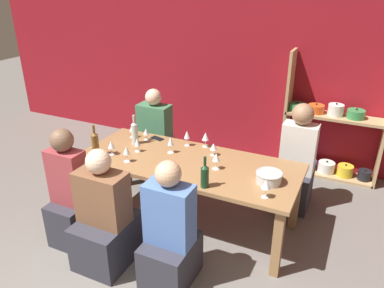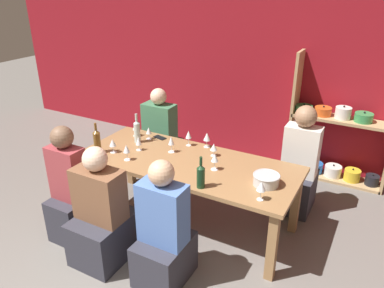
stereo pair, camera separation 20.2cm
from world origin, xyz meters
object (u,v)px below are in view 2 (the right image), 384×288
object	(u,v)px
wine_glass_red_e	(215,158)
person_near_a	(102,220)
dining_table	(187,168)
wine_glass_red_a	(171,141)
wine_bottle_green	(137,131)
person_far_b	(160,143)
shelf_unit	(336,140)
cell_phone	(160,138)
wine_glass_white_a	(113,143)
wine_glass_white_b	(214,147)
wine_glass_empty_b	(136,126)
wine_bottle_dark	(201,176)
wine_glass_red_b	(149,131)
person_far_a	(299,172)
person_near_b	(164,238)
wine_glass_red_c	(261,187)
person_near_c	(71,197)
mixing_bowl	(266,179)
wine_bottle_amber	(97,141)
wine_glass_empty_a	(139,141)
wine_glass_red_f	(207,137)
wine_glass_empty_c	(189,135)
wine_glass_red_d	(126,149)

from	to	relation	value
wine_glass_red_e	person_near_a	bearing A→B (deg)	-131.30
dining_table	wine_glass_red_a	size ratio (longest dim) A/B	12.46
wine_bottle_green	person_far_b	size ratio (longest dim) A/B	0.29
person_far_b	shelf_unit	bearing A→B (deg)	-156.04
cell_phone	person_near_a	distance (m)	1.27
wine_glass_white_a	wine_glass_white_b	bearing A→B (deg)	24.28
wine_glass_empty_b	wine_bottle_dark	bearing A→B (deg)	-29.06
wine_glass_white_a	person_far_b	xyz separation A→B (m)	(-0.09, 1.02, -0.41)
wine_glass_red_b	person_far_a	xyz separation A→B (m)	(1.61, 0.54, -0.36)
wine_bottle_green	person_near_b	bearing A→B (deg)	-45.34
wine_glass_red_c	person_near_c	world-z (taller)	person_near_c
mixing_bowl	wine_glass_red_c	bearing A→B (deg)	-81.85
shelf_unit	person_far_b	world-z (taller)	shelf_unit
wine_bottle_amber	wine_glass_red_c	xyz separation A→B (m)	(1.81, -0.05, -0.01)
person_near_a	person_far_b	world-z (taller)	person_far_b
wine_bottle_green	wine_glass_red_b	bearing A→B (deg)	65.72
wine_glass_empty_a	wine_glass_red_c	bearing A→B (deg)	-11.77
wine_glass_red_f	wine_glass_red_a	bearing A→B (deg)	-132.21
wine_glass_red_c	person_near_c	size ratio (longest dim) A/B	0.14
person_near_c	wine_glass_red_f	bearing A→B (deg)	51.85
wine_glass_white_a	cell_phone	world-z (taller)	wine_glass_white_a
dining_table	wine_bottle_dark	size ratio (longest dim) A/B	7.55
dining_table	mixing_bowl	bearing A→B (deg)	-4.51
person_near_c	wine_bottle_green	bearing A→B (deg)	79.36
mixing_bowl	wine_bottle_amber	xyz separation A→B (m)	(-1.77, -0.21, 0.08)
wine_bottle_amber	wine_glass_empty_b	xyz separation A→B (m)	(0.08, 0.55, -0.02)
person_near_c	wine_glass_red_a	bearing A→B (deg)	53.36
shelf_unit	wine_glass_empty_c	world-z (taller)	shelf_unit
wine_glass_white_a	wine_glass_red_e	bearing A→B (deg)	8.63
wine_bottle_green	wine_glass_red_c	xyz separation A→B (m)	(1.60, -0.47, -0.01)
wine_bottle_dark	wine_glass_red_a	distance (m)	0.78
wine_glass_red_d	wine_glass_white_b	bearing A→B (deg)	34.93
wine_glass_red_c	wine_glass_empty_c	size ratio (longest dim) A/B	0.97
wine_bottle_green	cell_phone	size ratio (longest dim) A/B	2.07
wine_glass_red_c	wine_glass_red_f	xyz separation A→B (m)	(-0.87, 0.73, -0.01)
cell_phone	wine_glass_white_b	bearing A→B (deg)	-9.43
wine_glass_red_f	cell_phone	size ratio (longest dim) A/B	1.03
wine_glass_empty_b	person_far_a	xyz separation A→B (m)	(1.79, 0.54, -0.38)
mixing_bowl	wine_glass_red_a	bearing A→B (deg)	171.15
shelf_unit	person_far_b	distance (m)	2.25
wine_glass_red_d	wine_glass_red_f	world-z (taller)	same
shelf_unit	wine_glass_red_c	distance (m)	2.10
dining_table	wine_glass_red_d	distance (m)	0.64
cell_phone	person_far_b	world-z (taller)	person_far_b
dining_table	person_near_a	distance (m)	0.98
person_far_a	wine_glass_empty_a	bearing A→B (deg)	28.65
wine_glass_red_c	wine_glass_red_e	world-z (taller)	wine_glass_red_c
wine_glass_empty_b	person_near_c	bearing A→B (deg)	-92.56
wine_bottle_dark	person_near_a	bearing A→B (deg)	-148.26
person_near_a	person_far_b	distance (m)	1.74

